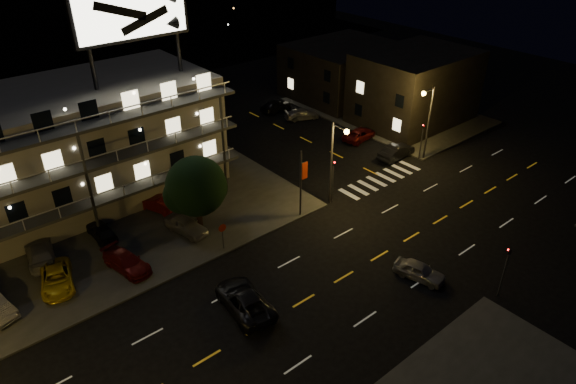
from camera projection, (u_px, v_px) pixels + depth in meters
ground at (324, 289)px, 37.25m from camera, size 140.00×140.00×0.00m
curb_nw at (37, 237)px, 42.67m from camera, size 44.00×24.00×0.15m
curb_ne at (386, 110)px, 66.97m from camera, size 16.00×24.00×0.15m
motel at (56, 150)px, 44.79m from camera, size 28.00×13.80×18.10m
side_bldg_front at (414, 87)px, 62.19m from camera, size 14.06×10.00×8.50m
side_bldg_back at (344, 70)px, 70.49m from camera, size 14.06×12.00×7.00m
streetlight_nc at (335, 156)px, 44.65m from camera, size 0.44×1.92×8.00m
streetlight_ne at (428, 116)px, 52.42m from camera, size 1.92×0.44×8.00m
signal_nw at (333, 176)px, 46.52m from camera, size 0.20×0.27×4.60m
signal_sw at (505, 267)px, 35.31m from camera, size 0.20×0.27×4.60m
signal_ne at (422, 138)px, 53.69m from camera, size 0.27×0.20×4.60m
banner_north at (301, 182)px, 43.85m from camera, size 0.83×0.16×6.40m
stop_sign at (223, 232)px, 40.38m from camera, size 0.91×0.11×2.61m
tree at (196, 188)px, 41.72m from camera, size 5.21×5.02×6.56m
lot_car_2 at (57, 279)px, 37.00m from camera, size 3.30×5.04×1.29m
lot_car_3 at (127, 262)px, 38.65m from camera, size 2.66×4.72×1.29m
lot_car_4 at (186, 225)px, 42.79m from camera, size 2.51×4.36×1.40m
lot_car_7 at (40, 253)px, 39.52m from camera, size 2.82×5.18×1.42m
lot_car_8 at (101, 231)px, 42.14m from camera, size 1.53×3.80×1.29m
lot_car_9 at (158, 203)px, 45.80m from camera, size 2.82×4.28×1.33m
side_car_0 at (396, 152)px, 54.90m from camera, size 4.73×1.86×1.53m
side_car_1 at (359, 134)px, 59.06m from camera, size 4.80×2.69×1.27m
side_car_2 at (302, 114)px, 64.35m from camera, size 4.70×3.24×1.26m
side_car_3 at (276, 105)px, 66.62m from camera, size 4.50×2.12×1.49m
road_car_east at (419, 271)px, 37.96m from camera, size 2.49×4.08×1.30m
road_car_west at (244, 300)px, 35.11m from camera, size 3.27×5.81×1.53m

